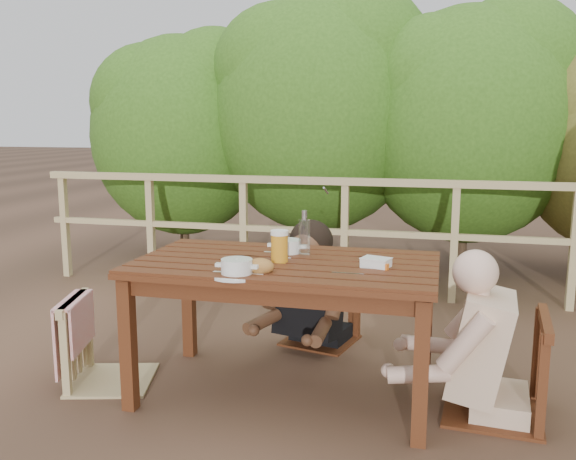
% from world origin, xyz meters
% --- Properties ---
extents(ground, '(60.00, 60.00, 0.00)m').
position_xyz_m(ground, '(0.00, 0.00, 0.00)').
color(ground, brown).
rests_on(ground, ground).
extents(table, '(1.58, 0.89, 0.73)m').
position_xyz_m(table, '(0.00, 0.00, 0.37)').
color(table, '#411E0E').
rests_on(table, ground).
extents(chair_left, '(0.57, 0.57, 0.93)m').
position_xyz_m(chair_left, '(-1.00, -0.10, 0.47)').
color(chair_left, tan).
rests_on(chair_left, ground).
extents(chair_far, '(0.53, 0.53, 0.89)m').
position_xyz_m(chair_far, '(0.03, 0.83, 0.44)').
color(chair_far, '#411E0E').
rests_on(chair_far, ground).
extents(chair_right, '(0.54, 0.54, 1.00)m').
position_xyz_m(chair_right, '(1.08, 0.03, 0.50)').
color(chair_right, '#411E0E').
rests_on(chair_right, ground).
extents(woman, '(0.66, 0.75, 1.30)m').
position_xyz_m(woman, '(0.03, 0.85, 0.65)').
color(woman, black).
rests_on(woman, ground).
extents(diner_right, '(0.73, 0.61, 1.39)m').
position_xyz_m(diner_right, '(1.11, 0.03, 0.69)').
color(diner_right, '#CFAC8D').
rests_on(diner_right, ground).
extents(railing, '(5.60, 0.10, 1.01)m').
position_xyz_m(railing, '(0.00, 2.00, 0.51)').
color(railing, tan).
rests_on(railing, ground).
extents(hedge_row, '(6.60, 1.60, 3.80)m').
position_xyz_m(hedge_row, '(0.40, 3.20, 1.90)').
color(hedge_row, '#2E5316').
rests_on(hedge_row, ground).
extents(soup_near, '(0.26, 0.26, 0.09)m').
position_xyz_m(soup_near, '(-0.16, -0.33, 0.77)').
color(soup_near, white).
rests_on(soup_near, table).
extents(soup_far, '(0.26, 0.26, 0.09)m').
position_xyz_m(soup_far, '(-0.04, 0.20, 0.77)').
color(soup_far, silver).
rests_on(soup_far, table).
extents(bread_roll, '(0.14, 0.10, 0.08)m').
position_xyz_m(bread_roll, '(-0.06, -0.27, 0.77)').
color(bread_roll, '#AE833A').
rests_on(bread_roll, table).
extents(beer_glass, '(0.09, 0.09, 0.18)m').
position_xyz_m(beer_glass, '(-0.03, -0.03, 0.82)').
color(beer_glass, '#C57F11').
rests_on(beer_glass, table).
extents(bottle, '(0.06, 0.06, 0.26)m').
position_xyz_m(bottle, '(0.06, 0.16, 0.86)').
color(bottle, silver).
rests_on(bottle, table).
extents(butter_tub, '(0.17, 0.14, 0.06)m').
position_xyz_m(butter_tub, '(0.48, -0.03, 0.76)').
color(butter_tub, white).
rests_on(butter_tub, table).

